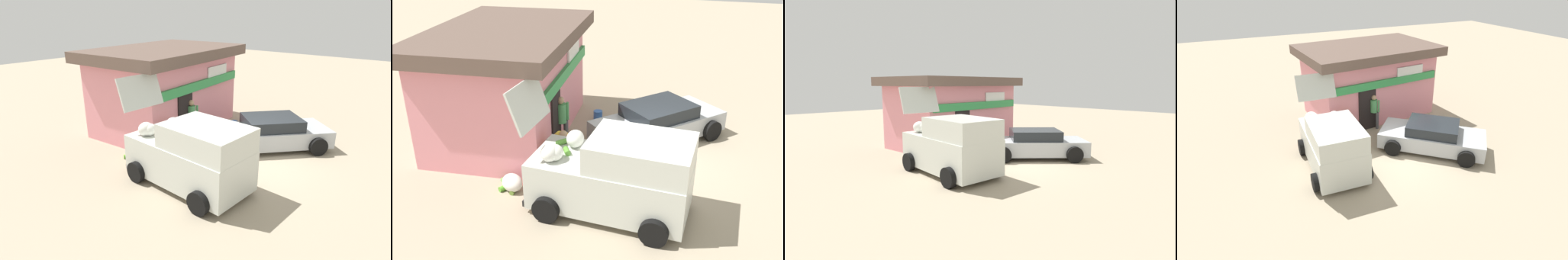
% 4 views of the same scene
% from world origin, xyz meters
% --- Properties ---
extents(ground_plane, '(60.00, 60.00, 0.00)m').
position_xyz_m(ground_plane, '(0.00, 0.00, 0.00)').
color(ground_plane, tan).
extents(storefront_bar, '(7.02, 4.95, 3.58)m').
position_xyz_m(storefront_bar, '(0.93, 5.00, 1.85)').
color(storefront_bar, pink).
rests_on(storefront_bar, ground_plane).
extents(delivery_van, '(2.34, 4.33, 3.13)m').
position_xyz_m(delivery_van, '(-2.55, 0.59, 1.04)').
color(delivery_van, silver).
rests_on(delivery_van, ground_plane).
extents(parked_sedan, '(4.45, 4.28, 1.25)m').
position_xyz_m(parked_sedan, '(1.73, 0.14, 0.61)').
color(parked_sedan, '#B2B7BC').
rests_on(parked_sedan, ground_plane).
extents(vendor_standing, '(0.48, 0.48, 1.72)m').
position_xyz_m(vendor_standing, '(0.34, 3.01, 1.00)').
color(vendor_standing, '#4C4C51').
rests_on(vendor_standing, ground_plane).
extents(customer_bending, '(0.64, 0.75, 1.44)m').
position_xyz_m(customer_bending, '(-1.24, 2.63, 0.87)').
color(customer_bending, '#4C4C51').
rests_on(customer_bending, ground_plane).
extents(unloaded_banana_pile, '(0.85, 0.92, 0.44)m').
position_xyz_m(unloaded_banana_pile, '(-2.39, 3.48, 0.21)').
color(unloaded_banana_pile, silver).
rests_on(unloaded_banana_pile, ground_plane).
extents(paint_bucket, '(0.32, 0.32, 0.36)m').
position_xyz_m(paint_bucket, '(2.66, 2.42, 0.18)').
color(paint_bucket, blue).
rests_on(paint_bucket, ground_plane).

